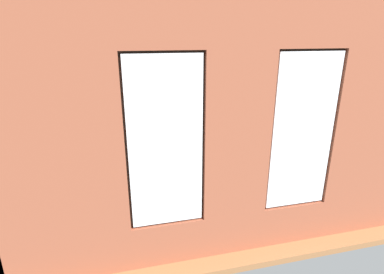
{
  "coord_description": "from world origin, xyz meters",
  "views": [
    {
      "loc": [
        1.48,
        6.04,
        3.07
      ],
      "look_at": [
        0.08,
        0.4,
        1.08
      ],
      "focal_mm": 28.0,
      "sensor_mm": 36.0,
      "label": 1
    }
  ],
  "objects_px": {
    "couch_by_window": "(190,211)",
    "table_plant_small": "(169,149)",
    "potted_plant_corner_near_left": "(258,115)",
    "media_console": "(56,190)",
    "cup_ceramic": "(162,156)",
    "potted_plant_corner_far_left": "(356,169)",
    "remote_gray": "(189,150)",
    "tv_flatscreen": "(51,158)",
    "potted_plant_beside_window_right": "(119,215)",
    "potted_plant_near_tv": "(77,185)",
    "potted_plant_between_couches": "(266,188)",
    "coffee_table": "(177,156)",
    "couch_left": "(304,165)",
    "potted_plant_foreground_right": "(83,133)",
    "papasan_chair": "(174,136)"
  },
  "relations": [
    {
      "from": "media_console",
      "to": "potted_plant_corner_near_left",
      "type": "height_order",
      "value": "potted_plant_corner_near_left"
    },
    {
      "from": "potted_plant_corner_near_left",
      "to": "couch_left",
      "type": "bearing_deg",
      "value": 86.86
    },
    {
      "from": "potted_plant_beside_window_right",
      "to": "remote_gray",
      "type": "bearing_deg",
      "value": -123.95
    },
    {
      "from": "couch_by_window",
      "to": "tv_flatscreen",
      "type": "bearing_deg",
      "value": -31.37
    },
    {
      "from": "cup_ceramic",
      "to": "potted_plant_beside_window_right",
      "type": "height_order",
      "value": "potted_plant_beside_window_right"
    },
    {
      "from": "potted_plant_corner_far_left",
      "to": "papasan_chair",
      "type": "bearing_deg",
      "value": -54.04
    },
    {
      "from": "papasan_chair",
      "to": "table_plant_small",
      "type": "bearing_deg",
      "value": 74.09
    },
    {
      "from": "cup_ceramic",
      "to": "potted_plant_near_tv",
      "type": "height_order",
      "value": "potted_plant_near_tv"
    },
    {
      "from": "cup_ceramic",
      "to": "remote_gray",
      "type": "relative_size",
      "value": 0.61
    },
    {
      "from": "coffee_table",
      "to": "cup_ceramic",
      "type": "xyz_separation_m",
      "value": [
        0.37,
        0.13,
        0.1
      ]
    },
    {
      "from": "couch_by_window",
      "to": "couch_left",
      "type": "bearing_deg",
      "value": -158.19
    },
    {
      "from": "potted_plant_near_tv",
      "to": "couch_left",
      "type": "bearing_deg",
      "value": -170.13
    },
    {
      "from": "cup_ceramic",
      "to": "table_plant_small",
      "type": "height_order",
      "value": "table_plant_small"
    },
    {
      "from": "media_console",
      "to": "potted_plant_foreground_right",
      "type": "distance_m",
      "value": 2.46
    },
    {
      "from": "couch_left",
      "to": "potted_plant_foreground_right",
      "type": "xyz_separation_m",
      "value": [
        4.87,
        -2.64,
        0.3
      ]
    },
    {
      "from": "potted_plant_corner_near_left",
      "to": "papasan_chair",
      "type": "bearing_deg",
      "value": 6.58
    },
    {
      "from": "couch_left",
      "to": "potted_plant_corner_near_left",
      "type": "xyz_separation_m",
      "value": [
        -0.15,
        -2.69,
        0.47
      ]
    },
    {
      "from": "remote_gray",
      "to": "cup_ceramic",
      "type": "bearing_deg",
      "value": -94.18
    },
    {
      "from": "potted_plant_foreground_right",
      "to": "potted_plant_between_couches",
      "type": "bearing_deg",
      "value": 131.79
    },
    {
      "from": "tv_flatscreen",
      "to": "remote_gray",
      "type": "bearing_deg",
      "value": -159.88
    },
    {
      "from": "tv_flatscreen",
      "to": "cup_ceramic",
      "type": "bearing_deg",
      "value": -160.54
    },
    {
      "from": "media_console",
      "to": "papasan_chair",
      "type": "height_order",
      "value": "papasan_chair"
    },
    {
      "from": "couch_left",
      "to": "potted_plant_beside_window_right",
      "type": "distance_m",
      "value": 4.22
    },
    {
      "from": "potted_plant_beside_window_right",
      "to": "table_plant_small",
      "type": "bearing_deg",
      "value": -115.94
    },
    {
      "from": "tv_flatscreen",
      "to": "potted_plant_beside_window_right",
      "type": "xyz_separation_m",
      "value": [
        -1.15,
        1.49,
        -0.43
      ]
    },
    {
      "from": "papasan_chair",
      "to": "potted_plant_corner_near_left",
      "type": "height_order",
      "value": "potted_plant_corner_near_left"
    },
    {
      "from": "couch_by_window",
      "to": "potted_plant_corner_near_left",
      "type": "xyz_separation_m",
      "value": [
        -3.04,
        -3.85,
        0.47
      ]
    },
    {
      "from": "cup_ceramic",
      "to": "tv_flatscreen",
      "type": "bearing_deg",
      "value": 19.46
    },
    {
      "from": "potted_plant_beside_window_right",
      "to": "potted_plant_between_couches",
      "type": "bearing_deg",
      "value": -176.58
    },
    {
      "from": "media_console",
      "to": "potted_plant_corner_near_left",
      "type": "relative_size",
      "value": 0.84
    },
    {
      "from": "papasan_chair",
      "to": "potted_plant_corner_far_left",
      "type": "relative_size",
      "value": 0.66
    },
    {
      "from": "remote_gray",
      "to": "coffee_table",
      "type": "bearing_deg",
      "value": -91.71
    },
    {
      "from": "couch_by_window",
      "to": "table_plant_small",
      "type": "bearing_deg",
      "value": -91.95
    },
    {
      "from": "table_plant_small",
      "to": "potted_plant_near_tv",
      "type": "height_order",
      "value": "potted_plant_near_tv"
    },
    {
      "from": "cup_ceramic",
      "to": "media_console",
      "type": "relative_size",
      "value": 0.09
    },
    {
      "from": "couch_by_window",
      "to": "potted_plant_near_tv",
      "type": "height_order",
      "value": "potted_plant_near_tv"
    },
    {
      "from": "potted_plant_corner_far_left",
      "to": "coffee_table",
      "type": "bearing_deg",
      "value": -40.13
    },
    {
      "from": "coffee_table",
      "to": "couch_left",
      "type": "bearing_deg",
      "value": 157.24
    },
    {
      "from": "couch_by_window",
      "to": "coffee_table",
      "type": "bearing_deg",
      "value": -95.91
    },
    {
      "from": "cup_ceramic",
      "to": "potted_plant_corner_far_left",
      "type": "relative_size",
      "value": 0.07
    },
    {
      "from": "media_console",
      "to": "potted_plant_corner_far_left",
      "type": "height_order",
      "value": "potted_plant_corner_far_left"
    },
    {
      "from": "potted_plant_corner_far_left",
      "to": "potted_plant_foreground_right",
      "type": "xyz_separation_m",
      "value": [
        5.02,
        -3.9,
        -0.15
      ]
    },
    {
      "from": "table_plant_small",
      "to": "potted_plant_corner_near_left",
      "type": "height_order",
      "value": "potted_plant_corner_near_left"
    },
    {
      "from": "potted_plant_beside_window_right",
      "to": "potted_plant_near_tv",
      "type": "height_order",
      "value": "potted_plant_near_tv"
    },
    {
      "from": "remote_gray",
      "to": "potted_plant_foreground_right",
      "type": "relative_size",
      "value": 0.14
    },
    {
      "from": "table_plant_small",
      "to": "couch_left",
      "type": "bearing_deg",
      "value": 156.45
    },
    {
      "from": "table_plant_small",
      "to": "tv_flatscreen",
      "type": "xyz_separation_m",
      "value": [
        2.36,
        1.0,
        0.42
      ]
    },
    {
      "from": "remote_gray",
      "to": "media_console",
      "type": "bearing_deg",
      "value": -96.1
    },
    {
      "from": "tv_flatscreen",
      "to": "coffee_table",
      "type": "bearing_deg",
      "value": -160.5
    },
    {
      "from": "table_plant_small",
      "to": "potted_plant_corner_near_left",
      "type": "bearing_deg",
      "value": -153.78
    }
  ]
}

